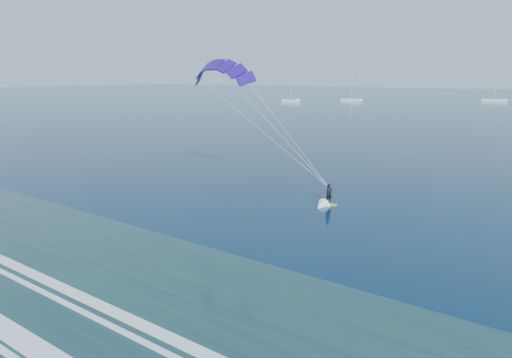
{
  "coord_description": "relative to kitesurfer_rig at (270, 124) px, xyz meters",
  "views": [
    {
      "loc": [
        25.45,
        -3.28,
        11.66
      ],
      "look_at": [
        3.79,
        26.84,
        3.23
      ],
      "focal_mm": 32.0,
      "sensor_mm": 36.0,
      "label": 1
    }
  ],
  "objects": [
    {
      "name": "kitesurfer_rig",
      "position": [
        0.0,
        0.0,
        0.0
      ],
      "size": [
        15.0,
        6.44,
        14.15
      ],
      "color": "#C8DE1A",
      "rests_on": "ground"
    },
    {
      "name": "sailboat_0",
      "position": [
        -85.36,
        143.4,
        -6.67
      ],
      "size": [
        8.34,
        2.4,
        11.39
      ],
      "color": "silver",
      "rests_on": "ground"
    },
    {
      "name": "sailboat_1",
      "position": [
        -65.32,
        164.05,
        -6.66
      ],
      "size": [
        9.63,
        2.4,
        13.1
      ],
      "color": "silver",
      "rests_on": "ground"
    },
    {
      "name": "sailboat_2",
      "position": [
        -11.22,
        199.04,
        -6.66
      ],
      "size": [
        10.16,
        2.4,
        13.49
      ],
      "color": "silver",
      "rests_on": "ground"
    }
  ]
}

